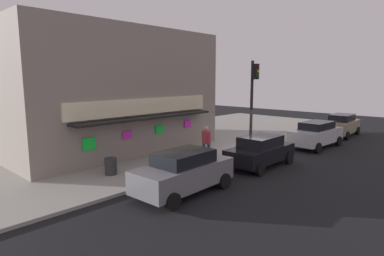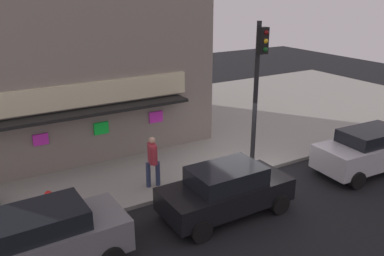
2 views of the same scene
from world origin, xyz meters
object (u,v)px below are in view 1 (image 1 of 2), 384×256
(fire_hydrant, at_px, (160,165))
(parked_car_silver, at_px, (316,134))
(trash_can, at_px, (111,166))
(parked_car_black, at_px, (260,151))
(traffic_light, at_px, (253,93))
(pedestrian, at_px, (206,141))
(parked_car_tan, at_px, (342,125))
(parked_car_grey, at_px, (184,172))

(fire_hydrant, xyz_separation_m, parked_car_silver, (11.28, -2.60, 0.31))
(trash_can, bearing_deg, parked_car_black, -32.29)
(parked_car_black, bearing_deg, trash_can, 147.71)
(parked_car_silver, bearing_deg, trash_can, 161.65)
(trash_can, xyz_separation_m, parked_car_silver, (12.78, -4.24, 0.35))
(traffic_light, height_order, parked_car_silver, traffic_light)
(trash_can, height_order, pedestrian, pedestrian)
(traffic_light, distance_m, parked_car_silver, 5.11)
(parked_car_black, bearing_deg, parked_car_tan, -0.22)
(parked_car_tan, bearing_deg, trash_can, 167.54)
(traffic_light, xyz_separation_m, fire_hydrant, (-7.98, -0.20, -3.04))
(fire_hydrant, relative_size, parked_car_tan, 0.21)
(trash_can, relative_size, pedestrian, 0.42)
(parked_car_silver, xyz_separation_m, parked_car_grey, (-11.99, 0.37, 0.00))
(pedestrian, relative_size, parked_car_grey, 0.42)
(trash_can, relative_size, parked_car_black, 0.19)
(trash_can, bearing_deg, parked_car_grey, -78.36)
(fire_hydrant, relative_size, parked_car_black, 0.21)
(fire_hydrant, bearing_deg, pedestrian, 3.96)
(parked_car_black, height_order, parked_car_silver, parked_car_silver)
(parked_car_black, xyz_separation_m, parked_car_tan, (11.92, -0.05, 0.07))
(parked_car_silver, bearing_deg, pedestrian, 159.84)
(parked_car_tan, bearing_deg, pedestrian, 168.73)
(fire_hydrant, relative_size, pedestrian, 0.48)
(parked_car_silver, bearing_deg, fire_hydrant, 167.04)
(traffic_light, relative_size, parked_car_grey, 1.25)
(pedestrian, distance_m, parked_car_black, 2.88)
(fire_hydrant, height_order, parked_car_grey, parked_car_grey)
(fire_hydrant, distance_m, parked_car_black, 5.33)
(fire_hydrant, bearing_deg, parked_car_silver, -12.96)
(parked_car_tan, bearing_deg, parked_car_silver, -177.71)
(parked_car_black, bearing_deg, parked_car_silver, -2.32)
(traffic_light, xyz_separation_m, parked_car_grey, (-8.68, -2.43, -2.72))
(traffic_light, xyz_separation_m, parked_car_silver, (3.30, -2.79, -2.72))
(parked_car_silver, bearing_deg, parked_car_grey, 178.25)
(trash_can, distance_m, parked_car_grey, 3.97)
(traffic_light, bearing_deg, parked_car_black, -141.55)
(parked_car_tan, distance_m, parked_car_grey, 17.41)
(fire_hydrant, xyz_separation_m, trash_can, (-1.50, 1.64, -0.04))
(trash_can, height_order, parked_car_grey, parked_car_grey)
(fire_hydrant, distance_m, parked_car_tan, 16.88)
(pedestrian, height_order, parked_car_silver, pedestrian)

